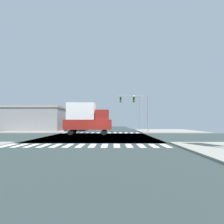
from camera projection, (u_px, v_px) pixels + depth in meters
ground at (98, 137)px, 19.71m from camera, size 90.00×90.00×0.05m
sidewalk_corner_ne at (166, 131)px, 31.57m from camera, size 12.00×12.00×0.14m
sidewalk_corner_nw at (42, 131)px, 31.81m from camera, size 12.00×12.00×0.14m
crosswalk_near at (86, 146)px, 12.43m from camera, size 13.50×2.00×0.01m
crosswalk_far at (101, 133)px, 27.00m from camera, size 13.50×2.00×0.01m
traffic_signal_mast at (136, 104)px, 27.52m from camera, size 5.76×0.55×6.99m
street_lamp at (139, 109)px, 35.60m from camera, size 1.78×0.32×8.26m
bank_building at (32, 119)px, 34.29m from camera, size 16.95×9.97×5.18m
pickup_nearside_1 at (82, 125)px, 33.54m from camera, size 2.00×5.10×2.35m
suv_crossing_2 at (93, 123)px, 50.90m from camera, size 1.96×4.60×2.34m
pickup_queued_2 at (95, 124)px, 58.24m from camera, size 2.00×5.10×2.35m
box_truck_leading_1 at (87, 118)px, 23.39m from camera, size 7.20×2.40×4.85m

